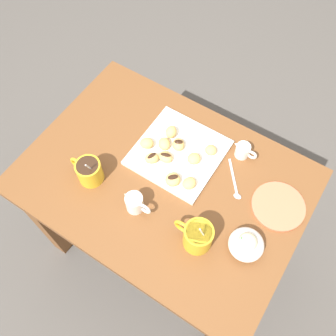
# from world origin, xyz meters

# --- Properties ---
(ground_plane) EXTENTS (8.00, 8.00, 0.00)m
(ground_plane) POSITION_xyz_m (0.00, 0.00, 0.00)
(ground_plane) COLOR #514C47
(dining_table) EXTENTS (0.99, 0.72, 0.73)m
(dining_table) POSITION_xyz_m (0.00, 0.00, 0.59)
(dining_table) COLOR brown
(dining_table) RESTS_ON ground_plane
(pastry_plate_square) EXTENTS (0.30, 0.30, 0.02)m
(pastry_plate_square) POSITION_xyz_m (0.01, -0.12, 0.74)
(pastry_plate_square) COLOR white
(pastry_plate_square) RESTS_ON dining_table
(coffee_mug_mustard_left) EXTENTS (0.13, 0.09, 0.15)m
(coffee_mug_mustard_left) POSITION_xyz_m (-0.21, 0.14, 0.78)
(coffee_mug_mustard_left) COLOR gold
(coffee_mug_mustard_left) RESTS_ON dining_table
(coffee_mug_mustard_right) EXTENTS (0.13, 0.09, 0.14)m
(coffee_mug_mustard_right) POSITION_xyz_m (0.22, 0.14, 0.78)
(coffee_mug_mustard_right) COLOR gold
(coffee_mug_mustard_right) RESTS_ON dining_table
(cream_pitcher_white) EXTENTS (0.10, 0.06, 0.07)m
(cream_pitcher_white) POSITION_xyz_m (0.02, 0.14, 0.77)
(cream_pitcher_white) COLOR white
(cream_pitcher_white) RESTS_ON dining_table
(ice_cream_bowl) EXTENTS (0.11, 0.11, 0.08)m
(ice_cream_bowl) POSITION_xyz_m (-0.36, 0.07, 0.77)
(ice_cream_bowl) COLOR white
(ice_cream_bowl) RESTS_ON dining_table
(chocolate_sauce_pitcher) EXTENTS (0.09, 0.05, 0.06)m
(chocolate_sauce_pitcher) POSITION_xyz_m (-0.19, -0.24, 0.76)
(chocolate_sauce_pitcher) COLOR white
(chocolate_sauce_pitcher) RESTS_ON dining_table
(saucer_coral_left) EXTENTS (0.18, 0.18, 0.01)m
(saucer_coral_left) POSITION_xyz_m (-0.39, -0.12, 0.74)
(saucer_coral_left) COLOR #E5704C
(saucer_coral_left) RESTS_ON dining_table
(loose_spoon_near_saucer) EXTENTS (0.11, 0.13, 0.01)m
(loose_spoon_near_saucer) POSITION_xyz_m (-0.22, -0.12, 0.73)
(loose_spoon_near_saucer) COLOR silver
(loose_spoon_near_saucer) RESTS_ON dining_table
(beignet_0) EXTENTS (0.07, 0.07, 0.03)m
(beignet_0) POSITION_xyz_m (0.02, -0.13, 0.76)
(beignet_0) COLOR #E5B260
(beignet_0) RESTS_ON pastry_plate_square
(chocolate_drizzle_0) EXTENTS (0.04, 0.03, 0.00)m
(chocolate_drizzle_0) POSITION_xyz_m (0.02, -0.13, 0.78)
(chocolate_drizzle_0) COLOR black
(chocolate_drizzle_0) RESTS_ON beignet_0
(beignet_1) EXTENTS (0.06, 0.06, 0.03)m
(beignet_1) POSITION_xyz_m (-0.09, -0.02, 0.76)
(beignet_1) COLOR #E5B260
(beignet_1) RESTS_ON pastry_plate_square
(beignet_2) EXTENTS (0.06, 0.06, 0.03)m
(beignet_2) POSITION_xyz_m (-0.06, -0.11, 0.76)
(beignet_2) COLOR #E5B260
(beignet_2) RESTS_ON pastry_plate_square
(beignet_3) EXTENTS (0.05, 0.05, 0.03)m
(beignet_3) POSITION_xyz_m (-0.09, -0.18, 0.76)
(beignet_3) COLOR #E5B260
(beignet_3) RESTS_ON pastry_plate_square
(beignet_4) EXTENTS (0.06, 0.06, 0.03)m
(beignet_4) POSITION_xyz_m (0.07, -0.03, 0.76)
(beignet_4) COLOR #E5B260
(beignet_4) RESTS_ON pastry_plate_square
(chocolate_drizzle_4) EXTENTS (0.02, 0.04, 0.00)m
(chocolate_drizzle_4) POSITION_xyz_m (0.07, -0.03, 0.78)
(chocolate_drizzle_4) COLOR black
(chocolate_drizzle_4) RESTS_ON beignet_4
(beignet_5) EXTENTS (0.05, 0.06, 0.04)m
(beignet_5) POSITION_xyz_m (0.07, -0.16, 0.77)
(beignet_5) COLOR #E5B260
(beignet_5) RESTS_ON pastry_plate_square
(beignet_6) EXTENTS (0.07, 0.06, 0.04)m
(beignet_6) POSITION_xyz_m (0.12, -0.07, 0.76)
(beignet_6) COLOR #E5B260
(beignet_6) RESTS_ON pastry_plate_square
(beignet_7) EXTENTS (0.07, 0.07, 0.03)m
(beignet_7) POSITION_xyz_m (-0.04, -0.00, 0.76)
(beignet_7) COLOR #E5B260
(beignet_7) RESTS_ON pastry_plate_square
(chocolate_drizzle_7) EXTENTS (0.04, 0.04, 0.00)m
(chocolate_drizzle_7) POSITION_xyz_m (-0.04, -0.00, 0.78)
(chocolate_drizzle_7) COLOR black
(chocolate_drizzle_7) RESTS_ON beignet_7
(beignet_8) EXTENTS (0.06, 0.05, 0.03)m
(beignet_8) POSITION_xyz_m (0.03, -0.06, 0.76)
(beignet_8) COLOR #E5B260
(beignet_8) RESTS_ON pastry_plate_square
(chocolate_drizzle_8) EXTENTS (0.04, 0.03, 0.00)m
(chocolate_drizzle_8) POSITION_xyz_m (0.03, -0.06, 0.78)
(chocolate_drizzle_8) COLOR black
(chocolate_drizzle_8) RESTS_ON beignet_8
(beignet_9) EXTENTS (0.07, 0.07, 0.03)m
(beignet_9) POSITION_xyz_m (0.07, -0.11, 0.76)
(beignet_9) COLOR #E5B260
(beignet_9) RESTS_ON pastry_plate_square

